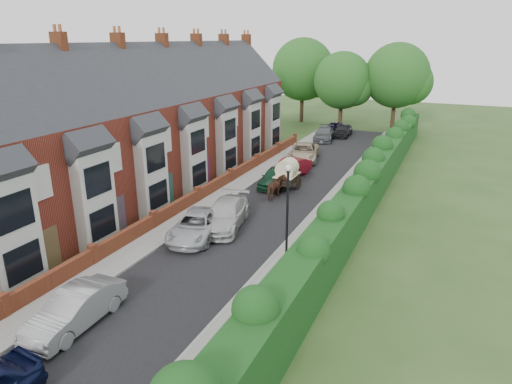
# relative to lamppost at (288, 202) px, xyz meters

# --- Properties ---
(ground) EXTENTS (140.00, 140.00, 0.00)m
(ground) POSITION_rel_lamppost_xyz_m (-3.40, -4.00, -3.30)
(ground) COLOR #2D4C1E
(ground) RESTS_ON ground
(road) EXTENTS (6.00, 58.00, 0.02)m
(road) POSITION_rel_lamppost_xyz_m (-3.90, 7.00, -3.29)
(road) COLOR black
(road) RESTS_ON ground
(pavement_hedge_side) EXTENTS (2.20, 58.00, 0.12)m
(pavement_hedge_side) POSITION_rel_lamppost_xyz_m (0.20, 7.00, -3.24)
(pavement_hedge_side) COLOR gray
(pavement_hedge_side) RESTS_ON ground
(pavement_house_side) EXTENTS (1.70, 58.00, 0.12)m
(pavement_house_side) POSITION_rel_lamppost_xyz_m (-7.75, 7.00, -3.24)
(pavement_house_side) COLOR gray
(pavement_house_side) RESTS_ON ground
(kerb_hedge_side) EXTENTS (0.18, 58.00, 0.13)m
(kerb_hedge_side) POSITION_rel_lamppost_xyz_m (-0.85, 7.00, -3.23)
(kerb_hedge_side) COLOR gray
(kerb_hedge_side) RESTS_ON ground
(kerb_house_side) EXTENTS (0.18, 58.00, 0.13)m
(kerb_house_side) POSITION_rel_lamppost_xyz_m (-6.95, 7.00, -3.23)
(kerb_house_side) COLOR gray
(kerb_house_side) RESTS_ON ground
(hedge) EXTENTS (2.10, 58.00, 2.85)m
(hedge) POSITION_rel_lamppost_xyz_m (2.00, 7.00, -1.70)
(hedge) COLOR #133C14
(hedge) RESTS_ON ground
(terrace_row) EXTENTS (9.05, 40.50, 11.50)m
(terrace_row) POSITION_rel_lamppost_xyz_m (-14.27, 5.98, 1.18)
(terrace_row) COLOR maroon
(terrace_row) RESTS_ON ground
(garden_wall_row) EXTENTS (0.35, 40.35, 1.10)m
(garden_wall_row) POSITION_rel_lamppost_xyz_m (-8.75, 6.00, -2.84)
(garden_wall_row) COLOR brown
(garden_wall_row) RESTS_ON ground
(lamppost) EXTENTS (0.32, 0.32, 5.16)m
(lamppost) POSITION_rel_lamppost_xyz_m (0.00, 0.00, 0.00)
(lamppost) COLOR black
(lamppost) RESTS_ON ground
(tree_far_left) EXTENTS (7.14, 6.80, 9.29)m
(tree_far_left) POSITION_rel_lamppost_xyz_m (-6.05, 36.08, 2.41)
(tree_far_left) COLOR #332316
(tree_far_left) RESTS_ON ground
(tree_far_right) EXTENTS (7.98, 7.60, 10.31)m
(tree_far_right) POSITION_rel_lamppost_xyz_m (-0.01, 38.08, 3.02)
(tree_far_right) COLOR #332316
(tree_far_right) RESTS_ON ground
(tree_far_back) EXTENTS (8.40, 8.00, 10.82)m
(tree_far_back) POSITION_rel_lamppost_xyz_m (-11.99, 39.08, 3.32)
(tree_far_back) COLOR #332316
(tree_far_back) RESTS_ON ground
(car_silver_a) EXTENTS (1.66, 4.50, 1.47)m
(car_silver_a) POSITION_rel_lamppost_xyz_m (-5.73, -8.20, -2.56)
(car_silver_a) COLOR #9C9CA0
(car_silver_a) RESTS_ON ground
(car_silver_b) EXTENTS (3.27, 5.36, 1.39)m
(car_silver_b) POSITION_rel_lamppost_xyz_m (-5.80, 1.00, -2.60)
(car_silver_b) COLOR #B2B4BA
(car_silver_b) RESTS_ON ground
(car_white) EXTENTS (3.27, 5.69, 1.55)m
(car_white) POSITION_rel_lamppost_xyz_m (-5.01, 3.00, -2.52)
(car_white) COLOR #B9B9B9
(car_white) RESTS_ON ground
(car_green) EXTENTS (1.99, 4.38, 1.46)m
(car_green) POSITION_rel_lamppost_xyz_m (-5.20, 11.44, -2.57)
(car_green) COLOR #113921
(car_green) RESTS_ON ground
(car_red) EXTENTS (2.49, 4.73, 1.48)m
(car_red) POSITION_rel_lamppost_xyz_m (-5.00, 14.20, -2.56)
(car_red) COLOR maroon
(car_red) RESTS_ON ground
(car_beige) EXTENTS (3.66, 5.87, 1.51)m
(car_beige) POSITION_rel_lamppost_xyz_m (-5.70, 19.84, -2.54)
(car_beige) COLOR tan
(car_beige) RESTS_ON ground
(car_grey) EXTENTS (2.73, 5.09, 1.40)m
(car_grey) POSITION_rel_lamppost_xyz_m (-6.40, 29.00, -2.60)
(car_grey) COLOR #56585D
(car_grey) RESTS_ON ground
(car_black) EXTENTS (1.81, 4.23, 1.43)m
(car_black) POSITION_rel_lamppost_xyz_m (-5.00, 31.81, -2.58)
(car_black) COLOR black
(car_black) RESTS_ON ground
(horse) EXTENTS (1.02, 1.99, 1.63)m
(horse) POSITION_rel_lamppost_xyz_m (-4.04, 8.84, -2.48)
(horse) COLOR #512C1D
(horse) RESTS_ON ground
(horse_cart) EXTENTS (1.51, 3.33, 2.40)m
(horse_cart) POSITION_rel_lamppost_xyz_m (-4.04, 10.92, -1.92)
(horse_cart) COLOR black
(horse_cart) RESTS_ON ground
(car_extra_far) EXTENTS (2.27, 4.78, 1.32)m
(car_extra_far) POSITION_rel_lamppost_xyz_m (-6.18, 32.62, -2.64)
(car_extra_far) COLOR black
(car_extra_far) RESTS_ON ground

